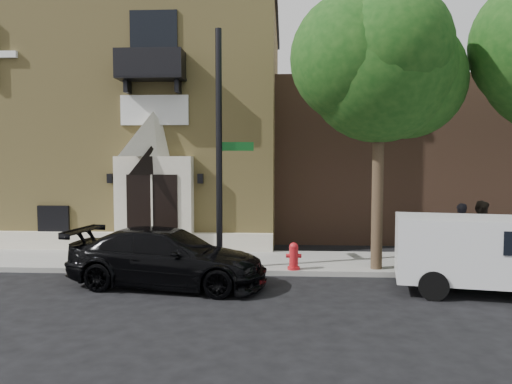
% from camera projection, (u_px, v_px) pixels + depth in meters
% --- Properties ---
extents(ground, '(120.00, 120.00, 0.00)m').
position_uv_depth(ground, '(165.00, 275.00, 14.12)').
color(ground, black).
rests_on(ground, ground).
extents(sidewalk, '(42.00, 3.00, 0.15)m').
position_uv_depth(sidewalk, '(208.00, 261.00, 15.55)').
color(sidewalk, gray).
rests_on(sidewalk, ground).
extents(church, '(12.20, 11.01, 9.30)m').
position_uv_depth(church, '(140.00, 127.00, 21.88)').
color(church, tan).
rests_on(church, ground).
extents(neighbour_building, '(18.00, 8.00, 6.40)m').
position_uv_depth(neighbour_building, '(478.00, 160.00, 22.17)').
color(neighbour_building, brown).
rests_on(neighbour_building, ground).
extents(street_tree_left, '(4.97, 4.38, 7.77)m').
position_uv_depth(street_tree_left, '(381.00, 64.00, 13.71)').
color(street_tree_left, '#38281C').
rests_on(street_tree_left, sidewalk).
extents(black_sedan, '(5.39, 2.84, 1.49)m').
position_uv_depth(black_sedan, '(168.00, 257.00, 12.81)').
color(black_sedan, black).
rests_on(black_sedan, ground).
extents(cargo_van, '(4.81, 2.60, 1.86)m').
position_uv_depth(cargo_van, '(502.00, 252.00, 11.96)').
color(cargo_van, silver).
rests_on(cargo_van, ground).
extents(street_sign, '(1.18, 1.05, 6.72)m').
position_uv_depth(street_sign, '(220.00, 150.00, 14.00)').
color(street_sign, black).
rests_on(street_sign, sidewalk).
extents(fire_hydrant, '(0.44, 0.35, 0.77)m').
position_uv_depth(fire_hydrant, '(294.00, 256.00, 14.07)').
color(fire_hydrant, red).
rests_on(fire_hydrant, sidewalk).
extents(dumpster, '(1.80, 1.16, 1.11)m').
position_uv_depth(dumpster, '(484.00, 249.00, 14.17)').
color(dumpster, '#0E3615').
rests_on(dumpster, sidewalk).
extents(planter, '(0.73, 0.67, 0.69)m').
position_uv_depth(planter, '(173.00, 245.00, 16.13)').
color(planter, '#59732F').
rests_on(planter, sidewalk).
extents(pedestrian_near, '(0.73, 0.59, 1.76)m').
position_uv_depth(pedestrian_near, '(460.00, 232.00, 15.33)').
color(pedestrian_near, black).
rests_on(pedestrian_near, sidewalk).
extents(pedestrian_far, '(0.73, 0.92, 1.87)m').
position_uv_depth(pedestrian_far, '(482.00, 232.00, 14.95)').
color(pedestrian_far, black).
rests_on(pedestrian_far, sidewalk).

